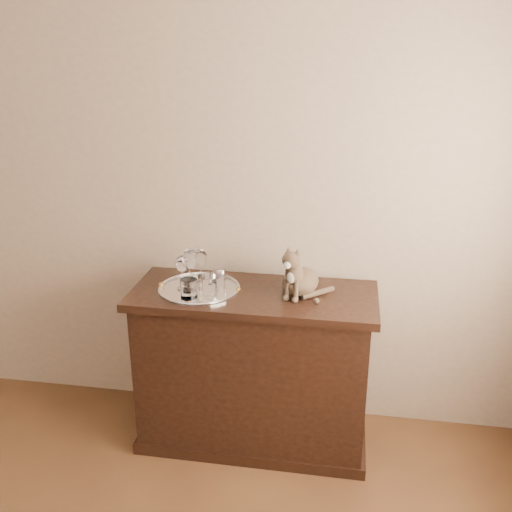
{
  "coord_description": "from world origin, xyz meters",
  "views": [
    {
      "loc": [
        1.03,
        -0.57,
        1.96
      ],
      "look_at": [
        0.61,
        1.95,
        1.03
      ],
      "focal_mm": 40.0,
      "sensor_mm": 36.0,
      "label": 1
    }
  ],
  "objects_px": {
    "tray": "(199,290)",
    "tumbler_a": "(207,286)",
    "tumbler_b": "(189,289)",
    "cat": "(301,268)",
    "sideboard": "(254,368)",
    "wine_glass_c": "(182,272)",
    "wine_glass_d": "(190,270)",
    "tumbler_c": "(218,280)",
    "wine_glass_a": "(190,265)",
    "wine_glass_b": "(201,265)"
  },
  "relations": [
    {
      "from": "sideboard",
      "to": "cat",
      "type": "relative_size",
      "value": 4.59
    },
    {
      "from": "tumbler_a",
      "to": "cat",
      "type": "relative_size",
      "value": 0.38
    },
    {
      "from": "wine_glass_c",
      "to": "tumbler_c",
      "type": "xyz_separation_m",
      "value": [
        0.17,
        0.03,
        -0.04
      ]
    },
    {
      "from": "tumbler_b",
      "to": "tray",
      "type": "bearing_deg",
      "value": 78.69
    },
    {
      "from": "wine_glass_b",
      "to": "wine_glass_d",
      "type": "relative_size",
      "value": 0.87
    },
    {
      "from": "sideboard",
      "to": "tumbler_b",
      "type": "bearing_deg",
      "value": -155.52
    },
    {
      "from": "wine_glass_b",
      "to": "cat",
      "type": "xyz_separation_m",
      "value": [
        0.51,
        -0.06,
        0.04
      ]
    },
    {
      "from": "tray",
      "to": "cat",
      "type": "bearing_deg",
      "value": 4.99
    },
    {
      "from": "wine_glass_c",
      "to": "tumbler_b",
      "type": "relative_size",
      "value": 1.89
    },
    {
      "from": "wine_glass_c",
      "to": "wine_glass_d",
      "type": "bearing_deg",
      "value": 22.07
    },
    {
      "from": "tray",
      "to": "tumbler_a",
      "type": "distance_m",
      "value": 0.11
    },
    {
      "from": "wine_glass_c",
      "to": "wine_glass_d",
      "type": "relative_size",
      "value": 0.89
    },
    {
      "from": "wine_glass_d",
      "to": "tumbler_a",
      "type": "relative_size",
      "value": 1.95
    },
    {
      "from": "sideboard",
      "to": "tray",
      "type": "xyz_separation_m",
      "value": [
        -0.26,
        -0.02,
        0.43
      ]
    },
    {
      "from": "tumbler_c",
      "to": "tumbler_a",
      "type": "bearing_deg",
      "value": -106.45
    },
    {
      "from": "wine_glass_d",
      "to": "tray",
      "type": "bearing_deg",
      "value": -2.67
    },
    {
      "from": "cat",
      "to": "tumbler_c",
      "type": "bearing_deg",
      "value": -154.87
    },
    {
      "from": "wine_glass_a",
      "to": "tumbler_b",
      "type": "relative_size",
      "value": 1.97
    },
    {
      "from": "sideboard",
      "to": "tumbler_a",
      "type": "bearing_deg",
      "value": -154.77
    },
    {
      "from": "wine_glass_a",
      "to": "cat",
      "type": "relative_size",
      "value": 0.69
    },
    {
      "from": "sideboard",
      "to": "tumbler_c",
      "type": "bearing_deg",
      "value": -179.41
    },
    {
      "from": "cat",
      "to": "tray",
      "type": "bearing_deg",
      "value": -152.95
    },
    {
      "from": "tumbler_c",
      "to": "cat",
      "type": "relative_size",
      "value": 0.32
    },
    {
      "from": "wine_glass_a",
      "to": "wine_glass_d",
      "type": "bearing_deg",
      "value": -76.36
    },
    {
      "from": "tray",
      "to": "cat",
      "type": "distance_m",
      "value": 0.51
    },
    {
      "from": "wine_glass_d",
      "to": "tumbler_c",
      "type": "relative_size",
      "value": 2.32
    },
    {
      "from": "tray",
      "to": "tumbler_b",
      "type": "relative_size",
      "value": 4.36
    },
    {
      "from": "tumbler_b",
      "to": "cat",
      "type": "distance_m",
      "value": 0.54
    },
    {
      "from": "cat",
      "to": "sideboard",
      "type": "bearing_deg",
      "value": -152.93
    },
    {
      "from": "wine_glass_a",
      "to": "tumbler_c",
      "type": "relative_size",
      "value": 2.15
    },
    {
      "from": "tumbler_c",
      "to": "sideboard",
      "type": "bearing_deg",
      "value": 0.59
    },
    {
      "from": "wine_glass_c",
      "to": "wine_glass_d",
      "type": "height_order",
      "value": "wine_glass_d"
    },
    {
      "from": "wine_glass_a",
      "to": "tumbler_b",
      "type": "height_order",
      "value": "wine_glass_a"
    },
    {
      "from": "tumbler_a",
      "to": "tumbler_b",
      "type": "height_order",
      "value": "tumbler_a"
    },
    {
      "from": "wine_glass_b",
      "to": "tumbler_c",
      "type": "height_order",
      "value": "wine_glass_b"
    },
    {
      "from": "wine_glass_b",
      "to": "tumbler_a",
      "type": "bearing_deg",
      "value": -66.08
    },
    {
      "from": "wine_glass_d",
      "to": "tumbler_c",
      "type": "xyz_separation_m",
      "value": [
        0.13,
        0.02,
        -0.06
      ]
    },
    {
      "from": "wine_glass_d",
      "to": "cat",
      "type": "height_order",
      "value": "cat"
    },
    {
      "from": "wine_glass_c",
      "to": "tray",
      "type": "bearing_deg",
      "value": 8.41
    },
    {
      "from": "tumbler_a",
      "to": "tumbler_c",
      "type": "height_order",
      "value": "tumbler_a"
    },
    {
      "from": "wine_glass_b",
      "to": "wine_glass_a",
      "type": "bearing_deg",
      "value": -151.64
    },
    {
      "from": "wine_glass_d",
      "to": "cat",
      "type": "bearing_deg",
      "value": 4.35
    },
    {
      "from": "tumbler_b",
      "to": "wine_glass_a",
      "type": "bearing_deg",
      "value": 102.84
    },
    {
      "from": "sideboard",
      "to": "cat",
      "type": "height_order",
      "value": "cat"
    },
    {
      "from": "tray",
      "to": "tumbler_a",
      "type": "bearing_deg",
      "value": -50.38
    },
    {
      "from": "sideboard",
      "to": "tumbler_a",
      "type": "xyz_separation_m",
      "value": [
        -0.2,
        -0.1,
        0.48
      ]
    },
    {
      "from": "sideboard",
      "to": "cat",
      "type": "bearing_deg",
      "value": 5.01
    },
    {
      "from": "tumbler_a",
      "to": "tumbler_b",
      "type": "relative_size",
      "value": 1.09
    },
    {
      "from": "sideboard",
      "to": "wine_glass_c",
      "type": "distance_m",
      "value": 0.62
    },
    {
      "from": "sideboard",
      "to": "wine_glass_c",
      "type": "xyz_separation_m",
      "value": [
        -0.34,
        -0.03,
        0.52
      ]
    }
  ]
}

